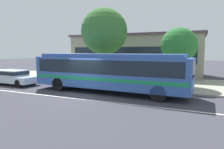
# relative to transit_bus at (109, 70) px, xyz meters

# --- Properties ---
(ground_plane) EXTENTS (120.00, 120.00, 0.00)m
(ground_plane) POSITION_rel_transit_bus_xyz_m (-1.25, -1.73, -1.62)
(ground_plane) COLOR #383842
(sidewalk_slab) EXTENTS (60.00, 8.00, 0.12)m
(sidewalk_slab) POSITION_rel_transit_bus_xyz_m (-1.25, 5.35, -1.56)
(sidewalk_slab) COLOR #9A9A87
(sidewalk_slab) RESTS_ON ground_plane
(lane_stripe_center) EXTENTS (56.00, 0.16, 0.01)m
(lane_stripe_center) POSITION_rel_transit_bus_xyz_m (-1.25, -2.53, -1.62)
(lane_stripe_center) COLOR silver
(lane_stripe_center) RESTS_ON ground_plane
(transit_bus) EXTENTS (11.42, 2.98, 2.79)m
(transit_bus) POSITION_rel_transit_bus_xyz_m (0.00, 0.00, 0.00)
(transit_bus) COLOR #3259A6
(transit_bus) RESTS_ON ground_plane
(sedan_behind_bus) EXTENTS (4.72, 2.02, 1.29)m
(sedan_behind_bus) POSITION_rel_transit_bus_xyz_m (-9.28, -0.19, -0.90)
(sedan_behind_bus) COLOR silver
(sedan_behind_bus) RESTS_ON ground_plane
(pedestrian_waiting_near_sign) EXTENTS (0.46, 0.46, 1.59)m
(pedestrian_waiting_near_sign) POSITION_rel_transit_bus_xyz_m (4.99, 1.91, -0.57)
(pedestrian_waiting_near_sign) COLOR #775951
(pedestrian_waiting_near_sign) RESTS_ON sidewalk_slab
(pedestrian_walking_along_curb) EXTENTS (0.36, 0.36, 1.65)m
(pedestrian_walking_along_curb) POSITION_rel_transit_bus_xyz_m (1.58, 3.05, -0.54)
(pedestrian_walking_along_curb) COLOR navy
(pedestrian_walking_along_curb) RESTS_ON sidewalk_slab
(bus_stop_sign) EXTENTS (0.14, 0.44, 2.57)m
(bus_stop_sign) POSITION_rel_transit_bus_xyz_m (3.30, 2.01, 0.14)
(bus_stop_sign) COLOR gray
(bus_stop_sign) RESTS_ON sidewalk_slab
(street_tree_near_stop) EXTENTS (4.23, 4.23, 6.75)m
(street_tree_near_stop) POSITION_rel_transit_bus_xyz_m (-2.21, 3.93, 3.13)
(street_tree_near_stop) COLOR brown
(street_tree_near_stop) RESTS_ON sidewalk_slab
(street_tree_mid_block) EXTENTS (2.91, 2.91, 4.78)m
(street_tree_mid_block) POSITION_rel_transit_bus_xyz_m (4.31, 4.35, 1.80)
(street_tree_mid_block) COLOR brown
(street_tree_mid_block) RESTS_ON sidewalk_slab
(station_building) EXTENTS (15.71, 7.16, 4.94)m
(station_building) POSITION_rel_transit_bus_xyz_m (-1.32, 11.75, 0.86)
(station_building) COLOR gray
(station_building) RESTS_ON ground_plane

